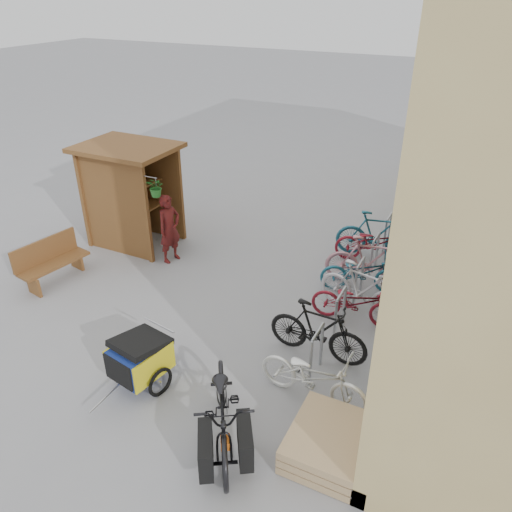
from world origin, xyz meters
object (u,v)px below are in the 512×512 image
at_px(person_kiosk, 170,229).
at_px(bike_2, 356,302).
at_px(kiosk, 127,181).
at_px(bike_0, 314,376).
at_px(bike_3, 362,289).
at_px(pallet_stack, 328,443).
at_px(bike_1, 318,331).
at_px(cargo_bike, 224,412).
at_px(bike_5, 370,261).
at_px(bike_4, 361,272).
at_px(shopping_carts, 433,203).
at_px(child_trailer, 140,357).
at_px(bench, 51,260).
at_px(bike_6, 375,243).
at_px(bike_7, 377,234).

height_order(person_kiosk, bike_2, person_kiosk).
relative_size(kiosk, bike_0, 1.44).
bearing_deg(bike_3, bike_2, -170.94).
xyz_separation_m(pallet_stack, bike_1, (-0.84, 1.84, 0.31)).
bearing_deg(cargo_bike, bike_5, 50.36).
relative_size(person_kiosk, bike_4, 0.96).
distance_m(kiosk, shopping_carts, 7.69).
relative_size(child_trailer, bike_2, 0.94).
xyz_separation_m(kiosk, bike_3, (5.75, -0.49, -1.03)).
xyz_separation_m(bike_4, bike_5, (0.07, 0.32, 0.11)).
xyz_separation_m(bike_1, bike_3, (0.31, 1.54, 0.01)).
bearing_deg(bike_1, bench, 93.01).
bearing_deg(bike_3, bike_6, 19.50).
bearing_deg(shopping_carts, bike_4, -100.36).
xyz_separation_m(pallet_stack, bike_2, (-0.54, 3.06, 0.22)).
xyz_separation_m(kiosk, bike_7, (5.42, 1.89, -1.00)).
height_order(bench, bike_2, bench).
distance_m(bike_1, bike_4, 2.31).
relative_size(bench, bike_2, 0.94).
xyz_separation_m(child_trailer, person_kiosk, (-1.85, 3.50, 0.29)).
xyz_separation_m(child_trailer, bike_5, (2.41, 4.45, 0.05)).
relative_size(bench, person_kiosk, 0.98).
height_order(shopping_carts, bike_4, shopping_carts).
distance_m(pallet_stack, child_trailer, 3.10).
relative_size(bike_1, bike_5, 0.95).
bearing_deg(bike_0, pallet_stack, -143.52).
bearing_deg(person_kiosk, bike_4, -67.11).
relative_size(shopping_carts, bike_0, 0.86).
xyz_separation_m(bench, bike_5, (6.00, 2.78, 0.07)).
distance_m(bike_4, bike_5, 0.35).
bearing_deg(cargo_bike, person_kiosk, 100.67).
bearing_deg(bike_6, pallet_stack, 173.77).
distance_m(pallet_stack, bike_2, 3.11).
bearing_deg(bike_2, bike_7, 1.45).
height_order(shopping_carts, bike_7, bike_7).
height_order(bench, bike_5, bike_5).
bearing_deg(pallet_stack, bike_1, 114.36).
height_order(child_trailer, person_kiosk, person_kiosk).
height_order(bike_1, bike_4, bike_1).
distance_m(shopping_carts, bike_0, 7.37).
relative_size(person_kiosk, bike_2, 0.96).
bearing_deg(bike_3, bike_7, 19.53).
relative_size(bench, bike_7, 0.84).
distance_m(cargo_bike, bike_4, 4.60).
xyz_separation_m(bike_5, bike_6, (-0.14, 1.00, -0.09)).
distance_m(kiosk, bike_2, 5.90).
bearing_deg(bike_7, pallet_stack, 175.11).
bearing_deg(cargo_bike, kiosk, 107.30).
bearing_deg(bike_2, pallet_stack, -174.95).
bearing_deg(bike_6, bench, 108.15).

